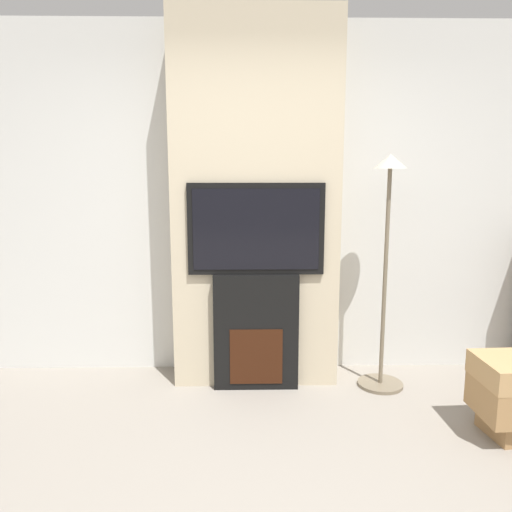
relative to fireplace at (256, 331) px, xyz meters
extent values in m
cube|color=silver|center=(0.00, 0.41, 0.92)|extent=(6.00, 0.06, 2.70)
cube|color=beige|center=(0.00, 0.19, 0.92)|extent=(1.22, 0.38, 2.70)
cube|color=black|center=(0.00, 0.00, 0.00)|extent=(0.62, 0.14, 0.86)
cube|color=#33160A|center=(0.00, -0.07, -0.17)|extent=(0.38, 0.01, 0.41)
cube|color=black|center=(0.00, 0.00, 0.76)|extent=(0.97, 0.06, 0.65)
cube|color=black|center=(0.00, -0.03, 0.76)|extent=(0.89, 0.01, 0.57)
cylinder|color=#726651|center=(0.93, -0.01, -0.42)|extent=(0.33, 0.33, 0.03)
cylinder|color=#726651|center=(0.93, -0.01, 0.39)|extent=(0.03, 0.03, 1.58)
cone|color=#B7B2A3|center=(0.93, -0.01, 1.23)|extent=(0.24, 0.24, 0.10)
camera|label=1|loc=(-0.07, -3.51, 1.19)|focal=35.00mm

